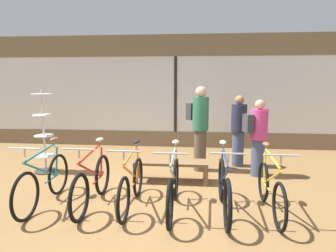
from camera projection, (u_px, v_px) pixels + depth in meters
ground_plane at (157, 199)px, 4.95m from camera, size 24.00×24.00×0.00m
shop_back_wall at (176, 91)px, 8.56m from camera, size 12.00×0.08×3.20m
bicycle_far_left at (44, 181)px, 4.65m from camera, size 0.46×1.69×1.03m
bicycle_left at (92, 182)px, 4.63m from camera, size 0.46×1.69×1.02m
bicycle_center_left at (132, 184)px, 4.57m from camera, size 0.46×1.64×1.01m
bicycle_center_right at (173, 187)px, 4.44m from camera, size 0.46×1.73×1.02m
bicycle_right at (224, 188)px, 4.36m from camera, size 0.46×1.72×1.03m
bicycle_far_right at (270, 189)px, 4.37m from camera, size 0.46×1.64×1.01m
accessory_rack at (44, 139)px, 6.30m from camera, size 0.48×0.48×1.76m
display_bench at (171, 165)px, 5.74m from camera, size 1.40×0.44×0.41m
customer_near_rack at (258, 135)px, 6.02m from camera, size 0.55×0.43×1.56m
customer_by_window at (200, 125)px, 6.38m from camera, size 0.56×0.52×1.82m
customer_mid_floor at (239, 130)px, 6.72m from camera, size 0.38×0.38×1.61m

